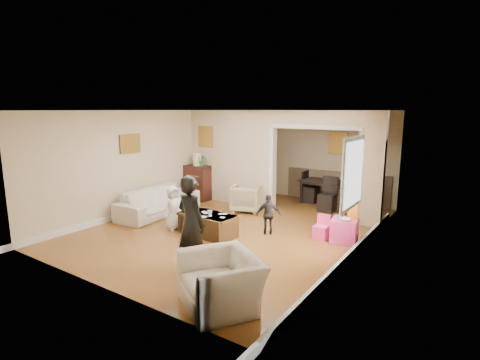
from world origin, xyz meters
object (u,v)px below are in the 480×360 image
Objects in this scene: sofa at (159,202)px; armchair_front at (221,282)px; armchair_back at (246,198)px; dresser at (197,183)px; child_toddler at (269,214)px; coffee_cup at (210,213)px; child_kneel_b at (192,207)px; play_table at (344,231)px; table_lamp at (197,159)px; dining_table at (336,194)px; adult_person at (191,224)px; coffee_table at (208,224)px; cyan_cup at (339,217)px; child_kneel_a at (173,208)px.

sofa is 4.81m from armchair_front.
dresser is (-1.85, 0.23, 0.17)m from armchair_back.
child_toddler is (3.05, 0.23, 0.10)m from sofa.
coffee_cup is 0.88m from child_kneel_b.
play_table is at bearing -84.97° from sofa.
table_lamp reaches higher than child_toddler.
dresser is 2.47m from child_kneel_b.
dresser is 3.96m from dining_table.
armchair_back is 3.79m from adult_person.
coffee_cup is 4.12m from dining_table.
child_toddler is (0.17, 2.27, -0.36)m from adult_person.
cyan_cup is at bearing 24.78° from coffee_table.
child_toddler is at bearing -164.81° from cyan_cup.
dining_table is 2.26× the size of child_kneel_b.
coffee_cup is 2.63m from cyan_cup.
child_kneel_b is (1.50, -1.96, -0.77)m from table_lamp.
armchair_back is 0.87× the size of child_kneel_b.
coffee_cup is (-1.88, 2.13, 0.16)m from armchair_front.
child_kneel_b is at bearing 156.80° from coffee_table.
armchair_front is 13.50× the size of cyan_cup.
dining_table is at bearing 23.64° from dresser.
armchair_front is at bearing 158.23° from adult_person.
coffee_table is 0.30m from coffee_cup.
sofa is 4.49m from cyan_cup.
child_toddler is at bearing -48.26° from child_kneel_a.
coffee_table is 0.90m from child_kneel_a.
coffee_cup is (2.30, -2.31, -0.00)m from dresser.
sofa is 3.08× the size of armchair_back.
cyan_cup is at bearing -85.41° from sofa.
sofa is 2.19m from coffee_cup.
table_lamp is at bearing 166.28° from cyan_cup.
sofa is 2.68× the size of child_kneel_b.
table_lamp reaches higher than dresser.
play_table is (2.55, 1.18, 0.01)m from coffee_table.
sofa reaches higher than coffee_cup.
dining_table is (3.42, 3.33, 0.00)m from sofa.
cyan_cup is at bearing -52.39° from child_kneel_a.
child_toddler is (1.75, 0.45, 0.01)m from child_kneel_b.
dresser is 12.72× the size of cyan_cup.
child_kneel_a is at bearing 176.42° from armchair_front.
coffee_cup is 1.24m from child_toddler.
cyan_cup is 1.45m from child_toddler.
armchair_back is 2.24m from child_kneel_a.
coffee_table is 15.24× the size of cyan_cup.
child_kneel_b is 1.81m from child_toddler.
cyan_cup is 0.04× the size of dining_table.
table_lamp is at bearing 167.13° from play_table.
armchair_back is at bearing -61.73° from adult_person.
sofa is 2.63× the size of child_toddler.
sofa is 3.56m from adult_person.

